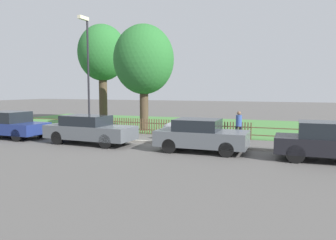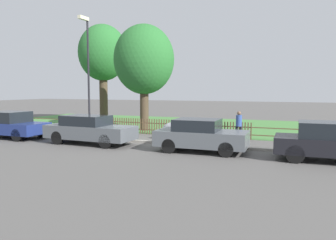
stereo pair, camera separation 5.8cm
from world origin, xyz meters
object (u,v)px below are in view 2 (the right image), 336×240
tree_nearest_kerb (103,54)px  street_lamp (87,64)px  parked_car_silver_hatchback (11,125)px  covered_motorcycle (180,129)px  tree_behind_motorcycle (144,60)px  pedestrian_near_fence (239,124)px  parked_car_navy_estate (201,135)px  parked_car_red_compact (330,142)px  parked_car_black_saloon (89,129)px

tree_nearest_kerb → street_lamp: (3.85, -7.50, -1.47)m
parked_car_silver_hatchback → covered_motorcycle: 9.35m
tree_behind_motorcycle → pedestrian_near_fence: 7.75m
parked_car_navy_estate → parked_car_red_compact: parked_car_red_compact is taller
parked_car_black_saloon → parked_car_silver_hatchback: bearing=-179.1°
pedestrian_near_fence → parked_car_red_compact: bearing=133.0°
parked_car_red_compact → tree_behind_motorcycle: bearing=149.9°
parked_car_red_compact → covered_motorcycle: 7.32m
pedestrian_near_fence → street_lamp: bearing=11.2°
parked_car_black_saloon → parked_car_navy_estate: 5.64m
parked_car_black_saloon → tree_behind_motorcycle: tree_behind_motorcycle is taller
covered_motorcycle → tree_behind_motorcycle: tree_behind_motorcycle is taller
parked_car_red_compact → parked_car_silver_hatchback: bearing=179.0°
parked_car_navy_estate → tree_nearest_kerb: size_ratio=0.50×
covered_motorcycle → pedestrian_near_fence: bearing=28.4°
parked_car_black_saloon → street_lamp: bearing=128.1°
parked_car_black_saloon → parked_car_navy_estate: bearing=3.0°
pedestrian_near_fence → parked_car_navy_estate: bearing=72.9°
parked_car_silver_hatchback → parked_car_black_saloon: 5.22m
parked_car_silver_hatchback → parked_car_red_compact: (15.84, -0.08, 0.01)m
parked_car_navy_estate → parked_car_red_compact: (4.99, -0.09, 0.03)m
parked_car_navy_estate → tree_behind_motorcycle: (-5.52, 5.84, 3.85)m
tree_behind_motorcycle → street_lamp: bearing=-110.6°
covered_motorcycle → tree_nearest_kerb: 12.32m
tree_nearest_kerb → parked_car_navy_estate: bearing=-40.6°
tree_behind_motorcycle → pedestrian_near_fence: (6.50, -2.02, -3.70)m
tree_nearest_kerb → tree_behind_motorcycle: (5.36, -3.48, -0.96)m
parked_car_red_compact → tree_nearest_kerb: tree_nearest_kerb is taller
parked_car_red_compact → tree_nearest_kerb: (-15.87, 9.40, 4.78)m
parked_car_navy_estate → street_lamp: street_lamp is taller
parked_car_red_compact → pedestrian_near_fence: (-4.01, 3.90, 0.12)m
tree_behind_motorcycle → pedestrian_near_fence: tree_behind_motorcycle is taller
parked_car_red_compact → covered_motorcycle: bearing=158.5°
parked_car_silver_hatchback → parked_car_black_saloon: bearing=0.2°
parked_car_silver_hatchback → street_lamp: bearing=26.8°
pedestrian_near_fence → tree_nearest_kerb: bearing=-27.7°
covered_motorcycle → pedestrian_near_fence: pedestrian_near_fence is taller
parked_car_red_compact → pedestrian_near_fence: bearing=135.1°
parked_car_navy_estate → street_lamp: bearing=164.0°
parked_car_red_compact → tree_behind_motorcycle: tree_behind_motorcycle is taller
parked_car_black_saloon → tree_behind_motorcycle: size_ratio=0.67×
parked_car_silver_hatchback → tree_behind_motorcycle: tree_behind_motorcycle is taller
covered_motorcycle → street_lamp: size_ratio=0.30×
parked_car_silver_hatchback → street_lamp: 5.38m
parked_car_navy_estate → tree_behind_motorcycle: bearing=132.0°
parked_car_black_saloon → tree_nearest_kerb: 11.80m
parked_car_navy_estate → covered_motorcycle: parked_car_navy_estate is taller
parked_car_silver_hatchback → parked_car_red_compact: size_ratio=1.01×
covered_motorcycle → street_lamp: street_lamp is taller
parked_car_silver_hatchback → tree_nearest_kerb: size_ratio=0.52×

